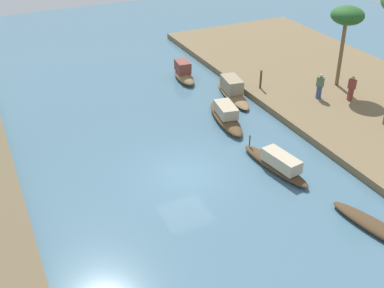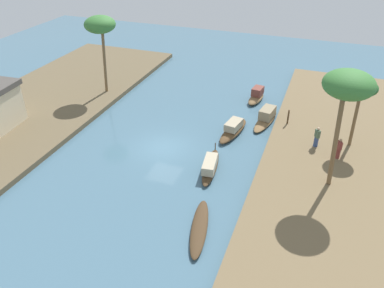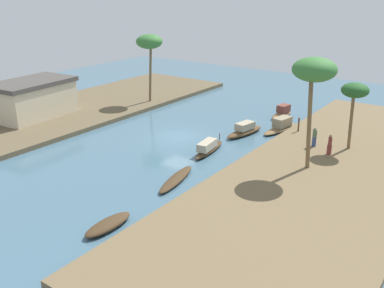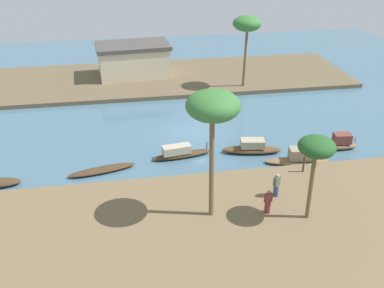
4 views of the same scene
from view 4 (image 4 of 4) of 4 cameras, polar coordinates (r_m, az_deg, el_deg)
The scene contains 15 objects.
river_water at distance 37.79m, azimuth -0.06°, elevation 1.68°, with size 68.18×68.18×0.00m, color #476B7F.
riverbank_left at distance 26.12m, azimuth 5.07°, elevation -11.14°, with size 40.39×12.48×0.42m, color brown.
riverbank_right at distance 50.46m, azimuth -2.69°, elevation 8.71°, with size 40.39×12.48×0.42m, color brown.
sampan_open_hull at distance 33.50m, azimuth -1.62°, elevation -1.15°, with size 4.76×1.57×1.05m.
sampan_with_tall_canopy at distance 36.68m, azimuth 18.68°, elevation 0.11°, with size 3.32×1.49×1.30m.
sampan_near_left_bank at distance 33.65m, azimuth 13.86°, elevation -1.77°, with size 4.97×1.89×1.24m.
sampan_with_red_awning at distance 32.37m, azimuth -11.75°, elevation -3.35°, with size 4.99×1.99×0.37m.
sampan_downstream_large at distance 34.47m, azimuth 7.87°, elevation -0.51°, with size 4.79×1.92×1.15m.
person_on_near_bank at distance 27.00m, azimuth 9.93°, elevation -7.58°, with size 0.52×0.46×1.61m.
person_by_mooring at distance 28.59m, azimuth 11.01°, elevation -5.41°, with size 0.50×0.46×1.65m.
mooring_post at distance 31.69m, azimuth 14.45°, elevation -2.56°, with size 0.14×0.14×1.27m, color #4C3823.
palm_tree_left_near at distance 23.56m, azimuth 2.78°, elevation 4.75°, with size 3.02×3.02×7.93m.
palm_tree_left_far at distance 25.16m, azimuth 16.03°, elevation -0.59°, with size 2.12×2.12×5.37m.
palm_tree_right_tall at distance 45.62m, azimuth 7.23°, elevation 15.29°, with size 2.88×2.88×7.44m.
riverside_building at distance 50.46m, azimuth -7.70°, elevation 10.93°, with size 8.46×5.55×3.62m.
Camera 4 is at (-5.60, -33.53, 16.51)m, focal length 40.64 mm.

